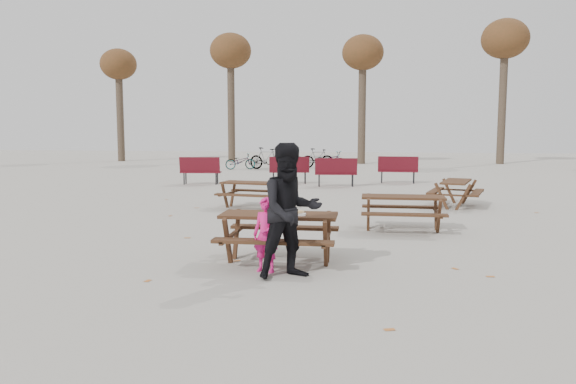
# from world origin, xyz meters

# --- Properties ---
(ground) EXTENTS (80.00, 80.00, 0.00)m
(ground) POSITION_xyz_m (0.00, 0.00, 0.00)
(ground) COLOR gray
(ground) RESTS_ON ground
(main_picnic_table) EXTENTS (1.80, 1.45, 0.78)m
(main_picnic_table) POSITION_xyz_m (0.00, 0.00, 0.59)
(main_picnic_table) COLOR #341E13
(main_picnic_table) RESTS_ON ground
(food_tray) EXTENTS (0.18, 0.11, 0.03)m
(food_tray) POSITION_xyz_m (0.34, -0.15, 0.79)
(food_tray) COLOR white
(food_tray) RESTS_ON main_picnic_table
(bread_roll) EXTENTS (0.14, 0.06, 0.05)m
(bread_roll) POSITION_xyz_m (0.34, -0.15, 0.83)
(bread_roll) COLOR tan
(bread_roll) RESTS_ON food_tray
(soda_bottle) EXTENTS (0.07, 0.07, 0.17)m
(soda_bottle) POSITION_xyz_m (-0.14, -0.12, 0.85)
(soda_bottle) COLOR silver
(soda_bottle) RESTS_ON main_picnic_table
(child) EXTENTS (0.46, 0.36, 1.10)m
(child) POSITION_xyz_m (-0.10, -0.60, 0.55)
(child) COLOR #E11C78
(child) RESTS_ON ground
(adult) EXTENTS (1.16, 1.08, 1.90)m
(adult) POSITION_xyz_m (0.30, -0.86, 0.95)
(adult) COLOR black
(adult) RESTS_ON ground
(picnic_table_east) EXTENTS (1.67, 1.35, 0.72)m
(picnic_table_east) POSITION_xyz_m (2.08, 3.06, 0.36)
(picnic_table_east) COLOR #341E13
(picnic_table_east) RESTS_ON ground
(picnic_table_north) EXTENTS (1.80, 1.55, 0.69)m
(picnic_table_north) POSITION_xyz_m (-1.62, 5.79, 0.35)
(picnic_table_north) COLOR #341E13
(picnic_table_north) RESTS_ON ground
(picnic_table_far) EXTENTS (1.70, 1.91, 0.70)m
(picnic_table_far) POSITION_xyz_m (3.71, 6.87, 0.35)
(picnic_table_far) COLOR #341E13
(picnic_table_far) RESTS_ON ground
(park_bench_row) EXTENTS (8.89, 2.13, 1.03)m
(park_bench_row) POSITION_xyz_m (-0.90, 12.21, 0.52)
(park_bench_row) COLOR maroon
(park_bench_row) RESTS_ON ground
(bicycle_row) EXTENTS (6.22, 2.60, 1.11)m
(bicycle_row) POSITION_xyz_m (-2.54, 19.91, 0.49)
(bicycle_row) COLOR black
(bicycle_row) RESTS_ON ground
(tree_row) EXTENTS (32.17, 3.52, 8.26)m
(tree_row) POSITION_xyz_m (0.90, 25.15, 6.19)
(tree_row) COLOR #382B21
(tree_row) RESTS_ON ground
(fallen_leaves) EXTENTS (11.00, 11.00, 0.01)m
(fallen_leaves) POSITION_xyz_m (0.50, 2.50, 0.00)
(fallen_leaves) COLOR #B6652B
(fallen_leaves) RESTS_ON ground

